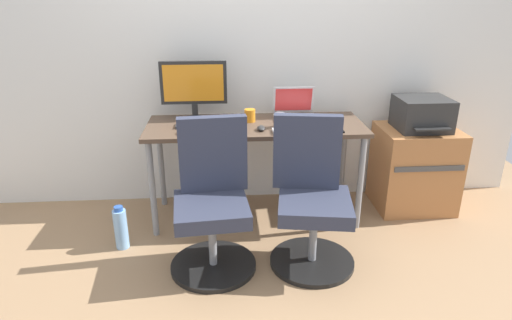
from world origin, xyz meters
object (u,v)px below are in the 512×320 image
desktop_monitor (194,86)px  open_laptop (295,111)px  office_chair_left (212,203)px  side_cabinet (414,168)px  coffee_mug (250,115)px  printer (422,114)px  water_bottle_on_floor (121,228)px  office_chair_right (311,200)px

desktop_monitor → open_laptop: 0.77m
office_chair_left → open_laptop: (0.62, 0.76, 0.37)m
side_cabinet → coffee_mug: coffee_mug is taller
printer → water_bottle_on_floor: printer is taller
office_chair_right → coffee_mug: size_ratio=10.22×
water_bottle_on_floor → open_laptop: (1.24, 0.54, 0.65)m
office_chair_right → open_laptop: bearing=90.0°
water_bottle_on_floor → side_cabinet: bearing=11.9°
office_chair_left → side_cabinet: 1.72m
water_bottle_on_floor → desktop_monitor: (0.50, 0.54, 0.84)m
printer → water_bottle_on_floor: size_ratio=1.29×
water_bottle_on_floor → coffee_mug: (0.90, 0.46, 0.64)m
printer → open_laptop: open_laptop is taller
coffee_mug → open_laptop: bearing=12.4°
side_cabinet → office_chair_right: bearing=-144.4°
side_cabinet → printer: (-0.00, -0.00, 0.45)m
printer → desktop_monitor: (-1.70, 0.08, 0.22)m
water_bottle_on_floor → desktop_monitor: 1.12m
side_cabinet → water_bottle_on_floor: 2.26m
office_chair_right → printer: size_ratio=2.35×
open_laptop → coffee_mug: bearing=-167.6°
side_cabinet → open_laptop: (-0.96, 0.07, 0.47)m
office_chair_left → printer: 1.75m
office_chair_left → side_cabinet: size_ratio=1.44×
open_laptop → office_chair_right: bearing=-90.0°
office_chair_right → side_cabinet: 1.18m
office_chair_right → open_laptop: open_laptop is taller
office_chair_right → desktop_monitor: 1.20m
office_chair_left → side_cabinet: office_chair_left is taller
printer → coffee_mug: bearing=-179.9°
side_cabinet → printer: printer is taller
office_chair_right → coffee_mug: 0.84m
printer → open_laptop: bearing=175.6°
office_chair_right → desktop_monitor: bearing=134.4°
desktop_monitor → office_chair_left: bearing=-80.4°
water_bottle_on_floor → desktop_monitor: bearing=47.2°
side_cabinet → open_laptop: bearing=175.7°
printer → water_bottle_on_floor: 2.33m
printer → coffee_mug: (-1.30, -0.00, 0.01)m
side_cabinet → water_bottle_on_floor: side_cabinet is taller
coffee_mug → side_cabinet: bearing=0.1°
desktop_monitor → coffee_mug: desktop_monitor is taller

